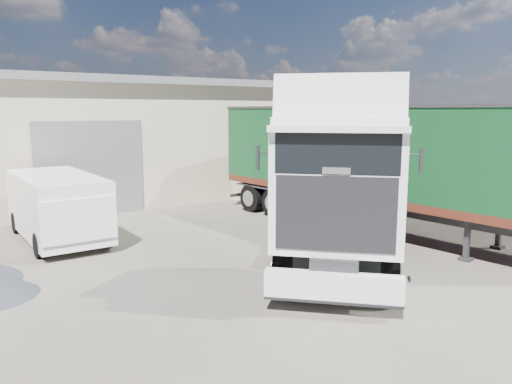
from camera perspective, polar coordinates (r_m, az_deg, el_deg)
ground at (r=12.12m, az=4.89°, el=-9.85°), size 120.00×120.00×0.00m
brick_boundary_wall at (r=24.07m, az=17.48°, el=2.38°), size 0.35×26.00×2.50m
tractor_unit at (r=11.80m, az=9.44°, el=-0.56°), size 6.72×6.72×4.70m
box_trailer at (r=17.04m, az=12.72°, el=4.18°), size 3.93×12.62×4.13m
panel_van at (r=16.31m, az=-21.59°, el=-1.68°), size 2.12×5.00×2.03m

